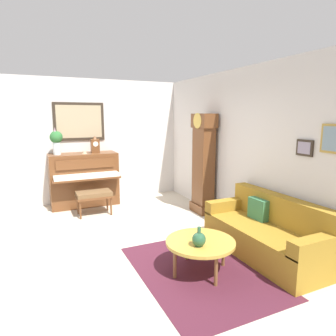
{
  "coord_description": "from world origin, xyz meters",
  "views": [
    {
      "loc": [
        4.4,
        -1.02,
        1.97
      ],
      "look_at": [
        -0.35,
        1.18,
        1.05
      ],
      "focal_mm": 31.76,
      "sensor_mm": 36.0,
      "label": 1
    }
  ],
  "objects_px": {
    "piano_bench": "(94,195)",
    "coffee_table": "(200,243)",
    "couch": "(267,233)",
    "teacup": "(85,153)",
    "piano": "(84,179)",
    "grandfather_clock": "(203,166)",
    "flower_vase": "(56,140)",
    "mantel_clock": "(95,145)",
    "green_jug": "(199,239)"
  },
  "relations": [
    {
      "from": "piano_bench",
      "to": "coffee_table",
      "type": "bearing_deg",
      "value": 15.47
    },
    {
      "from": "couch",
      "to": "teacup",
      "type": "distance_m",
      "value": 4.08
    },
    {
      "from": "piano",
      "to": "grandfather_clock",
      "type": "distance_m",
      "value": 2.65
    },
    {
      "from": "piano",
      "to": "grandfather_clock",
      "type": "bearing_deg",
      "value": 54.45
    },
    {
      "from": "piano_bench",
      "to": "teacup",
      "type": "xyz_separation_m",
      "value": [
        -0.68,
        -0.04,
        0.78
      ]
    },
    {
      "from": "grandfather_clock",
      "to": "flower_vase",
      "type": "distance_m",
      "value": 3.11
    },
    {
      "from": "mantel_clock",
      "to": "flower_vase",
      "type": "height_order",
      "value": "flower_vase"
    },
    {
      "from": "piano_bench",
      "to": "green_jug",
      "type": "distance_m",
      "value": 3.04
    },
    {
      "from": "piano_bench",
      "to": "green_jug",
      "type": "relative_size",
      "value": 2.92
    },
    {
      "from": "teacup",
      "to": "green_jug",
      "type": "distance_m",
      "value": 3.77
    },
    {
      "from": "flower_vase",
      "to": "green_jug",
      "type": "height_order",
      "value": "flower_vase"
    },
    {
      "from": "grandfather_clock",
      "to": "mantel_clock",
      "type": "distance_m",
      "value": 2.44
    },
    {
      "from": "piano_bench",
      "to": "green_jug",
      "type": "height_order",
      "value": "green_jug"
    },
    {
      "from": "grandfather_clock",
      "to": "flower_vase",
      "type": "bearing_deg",
      "value": -119.74
    },
    {
      "from": "piano",
      "to": "couch",
      "type": "relative_size",
      "value": 0.76
    },
    {
      "from": "couch",
      "to": "coffee_table",
      "type": "xyz_separation_m",
      "value": [
        0.03,
        -1.12,
        0.08
      ]
    },
    {
      "from": "flower_vase",
      "to": "green_jug",
      "type": "distance_m",
      "value": 4.05
    },
    {
      "from": "grandfather_clock",
      "to": "teacup",
      "type": "height_order",
      "value": "grandfather_clock"
    },
    {
      "from": "piano",
      "to": "flower_vase",
      "type": "relative_size",
      "value": 2.48
    },
    {
      "from": "grandfather_clock",
      "to": "coffee_table",
      "type": "height_order",
      "value": "grandfather_clock"
    },
    {
      "from": "mantel_clock",
      "to": "flower_vase",
      "type": "relative_size",
      "value": 0.66
    },
    {
      "from": "green_jug",
      "to": "teacup",
      "type": "bearing_deg",
      "value": -168.82
    },
    {
      "from": "grandfather_clock",
      "to": "mantel_clock",
      "type": "bearing_deg",
      "value": -129.21
    },
    {
      "from": "grandfather_clock",
      "to": "teacup",
      "type": "bearing_deg",
      "value": -124.28
    },
    {
      "from": "piano_bench",
      "to": "grandfather_clock",
      "type": "distance_m",
      "value": 2.28
    },
    {
      "from": "coffee_table",
      "to": "mantel_clock",
      "type": "xyz_separation_m",
      "value": [
        -3.59,
        -0.57,
        0.95
      ]
    },
    {
      "from": "teacup",
      "to": "couch",
      "type": "bearing_deg",
      "value": 29.16
    },
    {
      "from": "coffee_table",
      "to": "green_jug",
      "type": "bearing_deg",
      "value": -37.97
    },
    {
      "from": "piano",
      "to": "piano_bench",
      "type": "distance_m",
      "value": 0.79
    },
    {
      "from": "flower_vase",
      "to": "teacup",
      "type": "height_order",
      "value": "flower_vase"
    },
    {
      "from": "couch",
      "to": "mantel_clock",
      "type": "bearing_deg",
      "value": -154.57
    },
    {
      "from": "coffee_table",
      "to": "mantel_clock",
      "type": "relative_size",
      "value": 2.32
    },
    {
      "from": "green_jug",
      "to": "couch",
      "type": "bearing_deg",
      "value": 97.15
    },
    {
      "from": "piano",
      "to": "teacup",
      "type": "xyz_separation_m",
      "value": [
        0.08,
        0.02,
        0.6
      ]
    },
    {
      "from": "green_jug",
      "to": "flower_vase",
      "type": "bearing_deg",
      "value": -161.15
    },
    {
      "from": "couch",
      "to": "piano",
      "type": "bearing_deg",
      "value": -151.18
    },
    {
      "from": "piano_bench",
      "to": "grandfather_clock",
      "type": "relative_size",
      "value": 0.34
    },
    {
      "from": "green_jug",
      "to": "mantel_clock",
      "type": "bearing_deg",
      "value": -172.79
    },
    {
      "from": "grandfather_clock",
      "to": "flower_vase",
      "type": "xyz_separation_m",
      "value": [
        -1.52,
        -2.66,
        0.52
      ]
    },
    {
      "from": "grandfather_clock",
      "to": "flower_vase",
      "type": "relative_size",
      "value": 3.5
    },
    {
      "from": "piano_bench",
      "to": "teacup",
      "type": "height_order",
      "value": "teacup"
    },
    {
      "from": "couch",
      "to": "coffee_table",
      "type": "distance_m",
      "value": 1.13
    },
    {
      "from": "couch",
      "to": "teacup",
      "type": "height_order",
      "value": "teacup"
    },
    {
      "from": "teacup",
      "to": "coffee_table",
      "type": "bearing_deg",
      "value": 13.12
    },
    {
      "from": "mantel_clock",
      "to": "teacup",
      "type": "distance_m",
      "value": 0.3
    },
    {
      "from": "couch",
      "to": "piano_bench",
      "type": "bearing_deg",
      "value": -145.76
    },
    {
      "from": "coffee_table",
      "to": "teacup",
      "type": "distance_m",
      "value": 3.69
    },
    {
      "from": "piano_bench",
      "to": "flower_vase",
      "type": "distance_m",
      "value": 1.44
    },
    {
      "from": "mantel_clock",
      "to": "green_jug",
      "type": "bearing_deg",
      "value": 7.21
    },
    {
      "from": "piano",
      "to": "coffee_table",
      "type": "height_order",
      "value": "piano"
    }
  ]
}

